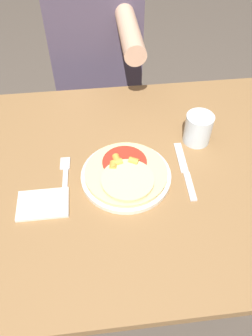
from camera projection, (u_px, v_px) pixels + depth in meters
name	position (u px, v px, depth m)	size (l,w,h in m)	color
ground_plane	(123.00, 277.00, 1.50)	(8.00, 8.00, 0.00)	brown
dining_table	(122.00, 194.00, 1.03)	(1.19, 0.83, 0.74)	olive
plate	(126.00, 176.00, 0.92)	(0.25, 0.25, 0.01)	silver
pizza	(126.00, 173.00, 0.91)	(0.23, 0.23, 0.04)	#E0C689
fork	(65.00, 177.00, 0.93)	(0.03, 0.18, 0.00)	silver
knife	(185.00, 171.00, 0.94)	(0.03, 0.22, 0.00)	silver
drinking_glass	(198.00, 129.00, 0.99)	(0.08, 0.08, 0.10)	silver
napkin	(43.00, 204.00, 0.86)	(0.13, 0.09, 0.01)	silver
person_diner	(97.00, 50.00, 1.38)	(0.37, 0.52, 1.28)	#2D2D38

